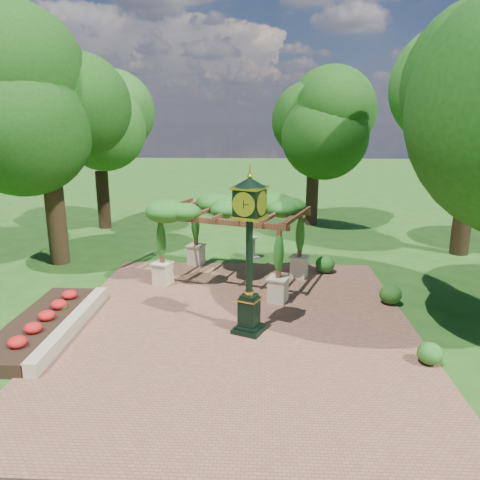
{
  "coord_description": "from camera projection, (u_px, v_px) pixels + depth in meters",
  "views": [
    {
      "loc": [
        0.65,
        -11.29,
        5.79
      ],
      "look_at": [
        0.0,
        2.5,
        2.2
      ],
      "focal_mm": 35.0,
      "sensor_mm": 36.0,
      "label": 1
    }
  ],
  "objects": [
    {
      "name": "shrub_front",
      "position": [
        430.0,
        353.0,
        11.26
      ],
      "size": [
        0.62,
        0.62,
        0.54
      ],
      "primitive_type": "ellipsoid",
      "rotation": [
        0.0,
        0.0,
        0.04
      ],
      "color": "#25621C",
      "rests_on": "brick_plaza"
    },
    {
      "name": "flower_bed",
      "position": [
        41.0,
        325.0,
        13.09
      ],
      "size": [
        1.5,
        5.0,
        0.36
      ],
      "primitive_type": "cube",
      "color": "red",
      "rests_on": "ground"
    },
    {
      "name": "tree_north",
      "position": [
        315.0,
        126.0,
        25.11
      ],
      "size": [
        4.58,
        4.58,
        7.86
      ],
      "color": "#372116",
      "rests_on": "ground"
    },
    {
      "name": "border_wall",
      "position": [
        72.0,
        325.0,
        13.04
      ],
      "size": [
        0.35,
        5.0,
        0.4
      ],
      "primitive_type": "cube",
      "color": "#C6B793",
      "rests_on": "ground"
    },
    {
      "name": "shrub_mid",
      "position": [
        391.0,
        294.0,
        14.92
      ],
      "size": [
        0.83,
        0.83,
        0.63
      ],
      "primitive_type": "ellipsoid",
      "rotation": [
        0.0,
        0.0,
        -0.2
      ],
      "color": "#1F4C15",
      "rests_on": "brick_plaza"
    },
    {
      "name": "pergola",
      "position": [
        232.0,
        212.0,
        16.48
      ],
      "size": [
        5.74,
        4.59,
        3.14
      ],
      "rotation": [
        0.0,
        0.0,
        -0.34
      ],
      "color": "beige",
      "rests_on": "brick_plaza"
    },
    {
      "name": "pedestal_clock",
      "position": [
        249.0,
        242.0,
        12.38
      ],
      "size": [
        1.14,
        1.14,
        4.39
      ],
      "rotation": [
        0.0,
        0.0,
        -0.42
      ],
      "color": "black",
      "rests_on": "brick_plaza"
    },
    {
      "name": "shrub_back",
      "position": [
        325.0,
        264.0,
        17.96
      ],
      "size": [
        0.89,
        0.89,
        0.66
      ],
      "primitive_type": "ellipsoid",
      "rotation": [
        0.0,
        0.0,
        -0.24
      ],
      "color": "#24691E",
      "rests_on": "brick_plaza"
    },
    {
      "name": "tree_west_near",
      "position": [
        43.0,
        87.0,
        17.64
      ],
      "size": [
        5.06,
        5.06,
        10.12
      ],
      "color": "#372616",
      "rests_on": "ground"
    },
    {
      "name": "ground",
      "position": [
        236.0,
        344.0,
        12.4
      ],
      "size": [
        120.0,
        120.0,
        0.0
      ],
      "primitive_type": "plane",
      "color": "#1E4714",
      "rests_on": "ground"
    },
    {
      "name": "sundial",
      "position": [
        252.0,
        249.0,
        19.94
      ],
      "size": [
        0.69,
        0.69,
        0.94
      ],
      "rotation": [
        0.0,
        0.0,
        0.43
      ],
      "color": "gray",
      "rests_on": "ground"
    },
    {
      "name": "tree_west_far",
      "position": [
        98.0,
        125.0,
        24.24
      ],
      "size": [
        4.14,
        4.14,
        7.96
      ],
      "color": "black",
      "rests_on": "ground"
    },
    {
      "name": "tree_east_far",
      "position": [
        479.0,
        84.0,
        18.89
      ],
      "size": [
        4.6,
        4.6,
        10.42
      ],
      "color": "black",
      "rests_on": "ground"
    },
    {
      "name": "brick_plaza",
      "position": [
        238.0,
        327.0,
        13.36
      ],
      "size": [
        10.0,
        12.0,
        0.04
      ],
      "primitive_type": "cube",
      "color": "brown",
      "rests_on": "ground"
    }
  ]
}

